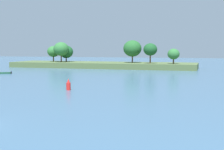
% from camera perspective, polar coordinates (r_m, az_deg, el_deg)
% --- Properties ---
extents(treeline_island, '(64.16, 15.87, 9.41)m').
position_cam_1_polar(treeline_island, '(110.09, -1.86, 2.51)').
color(treeline_island, '#4C6038').
rests_on(treeline_island, ground).
extents(fishing_skiff, '(5.18, 3.48, 0.87)m').
position_cam_1_polar(fishing_skiff, '(89.23, -19.37, 0.36)').
color(fishing_skiff, '#19472D').
rests_on(fishing_skiff, ground).
extents(channel_buoy_red, '(0.70, 0.70, 1.90)m').
position_cam_1_polar(channel_buoy_red, '(51.80, -7.83, -1.82)').
color(channel_buoy_red, red).
rests_on(channel_buoy_red, ground).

